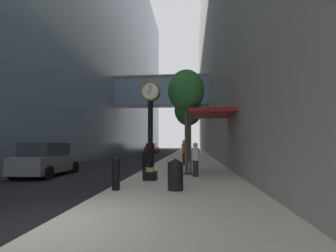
% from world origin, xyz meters
% --- Properties ---
extents(ground_plane, '(110.00, 110.00, 0.00)m').
position_xyz_m(ground_plane, '(0.00, 27.00, 0.00)').
color(ground_plane, black).
rests_on(ground_plane, ground).
extents(sidewalk_right, '(5.13, 80.00, 0.14)m').
position_xyz_m(sidewalk_right, '(2.56, 30.00, 0.07)').
color(sidewalk_right, beige).
rests_on(sidewalk_right, ground).
extents(building_block_left, '(21.40, 80.00, 36.16)m').
position_xyz_m(building_block_left, '(-11.41, 29.99, 18.02)').
color(building_block_left, slate).
rests_on(building_block_left, ground).
extents(building_block_right, '(9.00, 80.00, 37.30)m').
position_xyz_m(building_block_right, '(9.63, 30.00, 18.65)').
color(building_block_right, gray).
rests_on(building_block_right, ground).
extents(street_clock, '(0.84, 0.55, 4.36)m').
position_xyz_m(street_clock, '(1.11, 5.81, 2.53)').
color(street_clock, black).
rests_on(street_clock, sidewalk_right).
extents(bollard_nearest, '(0.27, 0.27, 1.10)m').
position_xyz_m(bollard_nearest, '(0.35, 3.45, 0.72)').
color(bollard_nearest, black).
rests_on(bollard_nearest, sidewalk_right).
extents(bollard_third, '(0.27, 0.27, 1.10)m').
position_xyz_m(bollard_third, '(0.35, 8.59, 0.72)').
color(bollard_third, black).
rests_on(bollard_third, sidewalk_right).
extents(bollard_fourth, '(0.27, 0.27, 1.10)m').
position_xyz_m(bollard_fourth, '(0.35, 11.16, 0.72)').
color(bollard_fourth, black).
rests_on(bollard_fourth, sidewalk_right).
extents(street_tree_near, '(1.91, 1.91, 5.41)m').
position_xyz_m(street_tree_near, '(2.61, 8.23, 4.41)').
color(street_tree_near, '#333335').
rests_on(street_tree_near, sidewalk_right).
extents(street_tree_mid_near, '(2.40, 2.40, 5.84)m').
position_xyz_m(street_tree_mid_near, '(2.61, 17.01, 4.57)').
color(street_tree_mid_near, '#333335').
rests_on(street_tree_mid_near, sidewalk_right).
extents(trash_bin, '(0.53, 0.53, 1.05)m').
position_xyz_m(trash_bin, '(2.33, 3.62, 0.68)').
color(trash_bin, black).
rests_on(trash_bin, sidewalk_right).
extents(pedestrian_walking, '(0.48, 0.48, 1.79)m').
position_xyz_m(pedestrian_walking, '(2.33, 13.36, 1.10)').
color(pedestrian_walking, '#23232D').
rests_on(pedestrian_walking, sidewalk_right).
extents(pedestrian_by_clock, '(0.45, 0.45, 1.58)m').
position_xyz_m(pedestrian_by_clock, '(3.05, 7.08, 0.97)').
color(pedestrian_by_clock, '#23232D').
rests_on(pedestrian_by_clock, sidewalk_right).
extents(storefront_awning, '(2.40, 3.60, 3.30)m').
position_xyz_m(storefront_awning, '(3.89, 9.28, 3.28)').
color(storefront_awning, maroon).
rests_on(storefront_awning, sidewalk_right).
extents(car_red_near, '(2.04, 4.71, 1.67)m').
position_xyz_m(car_red_near, '(-3.96, 37.99, 0.81)').
color(car_red_near, '#AD191E').
rests_on(car_red_near, ground).
extents(car_grey_mid, '(2.03, 4.19, 1.71)m').
position_xyz_m(car_grey_mid, '(-4.63, 7.69, 0.82)').
color(car_grey_mid, slate).
rests_on(car_grey_mid, ground).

